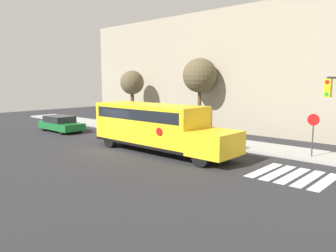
% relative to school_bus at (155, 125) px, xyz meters
% --- Properties ---
extents(ground_plane, '(60.00, 60.00, 0.00)m').
position_rel_school_bus_xyz_m(ground_plane, '(-2.24, -1.44, -1.64)').
color(ground_plane, '#28282B').
extents(sidewalk_strip, '(44.00, 3.00, 0.15)m').
position_rel_school_bus_xyz_m(sidewalk_strip, '(-2.24, 5.06, -1.56)').
color(sidewalk_strip, '#9E9E99').
rests_on(sidewalk_strip, ground).
extents(building_backdrop, '(32.00, 4.00, 10.21)m').
position_rel_school_bus_xyz_m(building_backdrop, '(-2.24, 11.56, 3.47)').
color(building_backdrop, '#9E937F').
rests_on(building_backdrop, ground).
extents(crosswalk_stripes, '(3.30, 3.20, 0.01)m').
position_rel_school_bus_xyz_m(crosswalk_stripes, '(8.26, 0.56, -1.63)').
color(crosswalk_stripes, white).
rests_on(crosswalk_stripes, ground).
extents(school_bus, '(9.72, 2.57, 2.87)m').
position_rel_school_bus_xyz_m(school_bus, '(0.00, 0.00, 0.00)').
color(school_bus, yellow).
rests_on(school_bus, ground).
extents(parked_car, '(4.47, 1.90, 1.32)m').
position_rel_school_bus_xyz_m(parked_car, '(-11.51, 0.23, -0.97)').
color(parked_car, '#196B2D').
rests_on(parked_car, ground).
extents(stop_sign, '(0.64, 0.10, 2.52)m').
position_rel_school_bus_xyz_m(stop_sign, '(7.76, 4.40, 0.00)').
color(stop_sign, '#38383A').
rests_on(stop_sign, ground).
extents(tree_near_sidewalk, '(2.89, 2.89, 6.17)m').
position_rel_school_bus_xyz_m(tree_near_sidewalk, '(-2.93, 8.34, 3.05)').
color(tree_near_sidewalk, brown).
rests_on(tree_near_sidewalk, ground).
extents(tree_far_sidewalk, '(2.32, 2.32, 5.27)m').
position_rel_school_bus_xyz_m(tree_far_sidewalk, '(-10.51, 7.48, 2.39)').
color(tree_far_sidewalk, brown).
rests_on(tree_far_sidewalk, ground).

